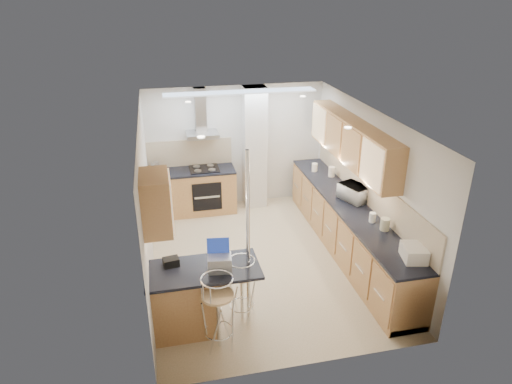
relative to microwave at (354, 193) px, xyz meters
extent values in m
plane|color=tan|center=(-1.62, -0.10, -1.06)|extent=(4.80, 4.80, 0.00)
cube|color=silver|center=(-1.62, 2.30, 0.19)|extent=(3.60, 0.04, 2.50)
cube|color=silver|center=(-1.62, -2.50, 0.19)|extent=(3.60, 0.04, 2.50)
cube|color=silver|center=(-3.42, -0.10, 0.19)|extent=(0.04, 4.80, 2.50)
cube|color=silver|center=(0.18, -0.10, 0.19)|extent=(0.04, 4.80, 2.50)
cube|color=white|center=(-1.62, -0.10, 1.44)|extent=(3.60, 4.80, 0.02)
cube|color=#AC7245|center=(0.01, 0.30, 0.82)|extent=(0.34, 3.00, 0.72)
cube|color=#AC7245|center=(-3.25, -1.45, 0.82)|extent=(0.34, 0.62, 0.72)
cube|color=beige|center=(0.16, -0.10, 0.12)|extent=(0.03, 4.40, 0.56)
cube|color=beige|center=(-2.57, 2.28, 0.12)|extent=(1.70, 0.03, 0.56)
cube|color=silver|center=(-1.27, 2.10, 0.19)|extent=(0.45, 0.40, 2.50)
cube|color=#B0B2B5|center=(-2.32, 2.05, 0.56)|extent=(0.62, 0.48, 0.08)
cube|color=#B0B2B5|center=(-2.32, 2.19, 1.00)|extent=(0.22, 0.20, 0.88)
cylinder|color=white|center=(-2.15, -1.55, 0.19)|extent=(0.05, 0.05, 2.50)
cube|color=black|center=(-2.32, 1.69, -0.61)|extent=(0.58, 0.02, 0.58)
cube|color=black|center=(-2.32, 2.00, -0.13)|extent=(0.58, 0.50, 0.02)
cube|color=tan|center=(-1.62, 1.70, 1.43)|extent=(2.80, 0.35, 0.02)
cube|color=#AC7245|center=(-0.12, -0.10, -0.62)|extent=(0.60, 4.40, 0.88)
cube|color=black|center=(-0.12, -0.10, -0.16)|extent=(0.63, 4.40, 0.04)
cube|color=#AC7245|center=(-2.57, 2.00, -0.62)|extent=(1.70, 0.60, 0.88)
cube|color=black|center=(-2.57, 2.00, -0.16)|extent=(1.70, 0.63, 0.04)
cube|color=#AC7245|center=(-2.75, -1.55, -0.61)|extent=(1.35, 0.62, 0.90)
cube|color=black|center=(-2.75, -1.55, -0.14)|extent=(1.47, 0.72, 0.04)
imported|color=white|center=(0.00, 0.00, 0.00)|extent=(0.50, 0.59, 0.28)
cube|color=#96999D|center=(-2.53, -1.63, -0.02)|extent=(0.32, 0.26, 0.21)
cube|color=black|center=(-3.13, -1.39, -0.06)|extent=(0.22, 0.17, 0.11)
cylinder|color=silver|center=(0.02, 1.09, -0.04)|extent=(0.14, 0.14, 0.19)
cylinder|color=silver|center=(-0.21, 1.42, -0.06)|extent=(0.14, 0.14, 0.16)
cylinder|color=beige|center=(0.03, -1.07, -0.05)|extent=(0.15, 0.15, 0.18)
cylinder|color=white|center=(-0.04, -0.80, -0.06)|extent=(0.11, 0.11, 0.15)
cube|color=silver|center=(0.03, -1.90, -0.04)|extent=(0.36, 0.42, 0.19)
cylinder|color=#B0B2B5|center=(-3.27, 2.07, -0.04)|extent=(0.16, 0.16, 0.20)
camera|label=1|loc=(-3.14, -6.51, 3.17)|focal=32.00mm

